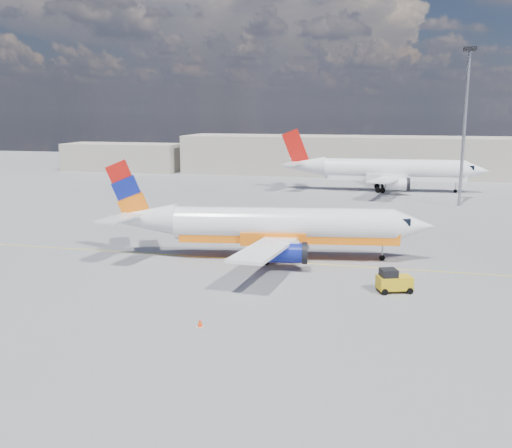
% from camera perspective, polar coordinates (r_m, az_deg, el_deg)
% --- Properties ---
extents(ground, '(240.00, 240.00, 0.00)m').
position_cam_1_polar(ground, '(49.51, -3.20, -4.36)').
color(ground, slate).
rests_on(ground, ground).
extents(taxi_line, '(70.00, 0.15, 0.01)m').
position_cam_1_polar(taxi_line, '(52.28, -2.26, -3.49)').
color(taxi_line, yellow).
rests_on(taxi_line, ground).
extents(terminal_main, '(70.00, 14.00, 8.00)m').
position_cam_1_polar(terminal_main, '(121.30, 9.38, 6.76)').
color(terminal_main, '#B4AB9B').
rests_on(terminal_main, ground).
extents(terminal_annex, '(26.00, 10.00, 6.00)m').
position_cam_1_polar(terminal_annex, '(131.91, -13.09, 6.54)').
color(terminal_annex, '#B4AB9B').
rests_on(terminal_annex, ground).
extents(main_jet, '(29.99, 23.32, 9.06)m').
position_cam_1_polar(main_jet, '(51.73, 1.73, -0.22)').
color(main_jet, white).
rests_on(main_jet, ground).
extents(second_jet, '(34.01, 26.84, 10.31)m').
position_cam_1_polar(second_jet, '(97.76, 12.89, 5.22)').
color(second_jet, white).
rests_on(second_jet, ground).
extents(gse_tug, '(2.83, 2.31, 1.79)m').
position_cam_1_polar(gse_tug, '(43.94, 13.57, -5.56)').
color(gse_tug, black).
rests_on(gse_tug, ground).
extents(traffic_cone, '(0.40, 0.40, 0.57)m').
position_cam_1_polar(traffic_cone, '(36.44, -5.61, -9.80)').
color(traffic_cone, white).
rests_on(traffic_cone, ground).
extents(floodlight_mast, '(1.58, 1.58, 21.68)m').
position_cam_1_polar(floodlight_mast, '(84.73, 20.21, 10.40)').
color(floodlight_mast, '#9C9BA4').
rests_on(floodlight_mast, ground).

